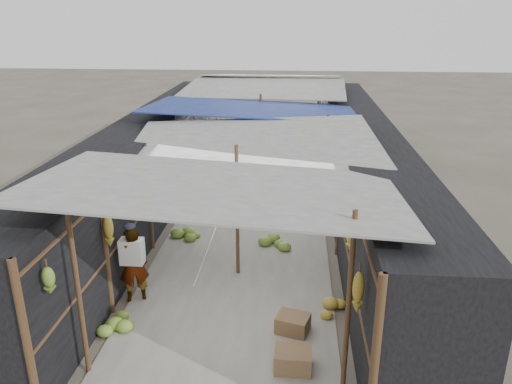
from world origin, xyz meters
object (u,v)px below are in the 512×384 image
(vendor_elderly, at_px, (133,265))
(vendor_seated, at_px, (307,189))
(shopper_blue, at_px, (245,186))
(black_basin, at_px, (318,200))
(crate_near, at_px, (293,360))

(vendor_elderly, bearing_deg, vendor_seated, -144.66)
(vendor_elderly, bearing_deg, shopper_blue, -134.36)
(black_basin, relative_size, vendor_elderly, 0.43)
(black_basin, height_order, vendor_seated, vendor_seated)
(black_basin, relative_size, shopper_blue, 0.37)
(shopper_blue, bearing_deg, vendor_elderly, -108.62)
(crate_near, relative_size, black_basin, 0.85)
(shopper_blue, relative_size, vendor_seated, 1.99)
(black_basin, xyz_separation_m, vendor_elderly, (-3.40, -5.13, 0.62))
(vendor_elderly, distance_m, vendor_seated, 5.89)
(crate_near, bearing_deg, vendor_seated, 89.22)
(black_basin, distance_m, vendor_elderly, 6.18)
(vendor_elderly, relative_size, shopper_blue, 0.85)
(crate_near, xyz_separation_m, vendor_seated, (0.28, 6.63, 0.26))
(crate_near, bearing_deg, shopper_blue, 104.30)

